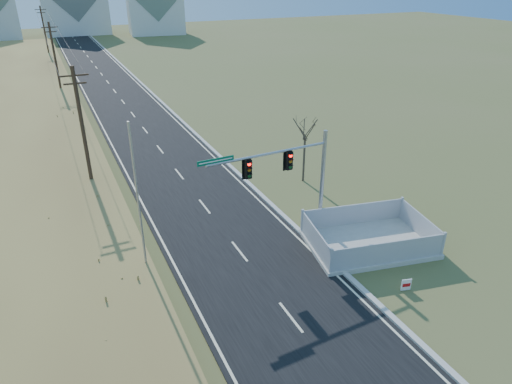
{
  "coord_description": "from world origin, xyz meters",
  "views": [
    {
      "loc": [
        -8.28,
        -16.05,
        14.32
      ],
      "look_at": [
        1.18,
        4.32,
        3.4
      ],
      "focal_mm": 32.0,
      "sensor_mm": 36.0,
      "label": 1
    }
  ],
  "objects_px": {
    "traffic_signal_mast": "(296,175)",
    "fence_enclosure": "(368,241)",
    "bare_tree": "(306,127)",
    "open_sign": "(406,285)",
    "flagpole": "(141,225)"
  },
  "relations": [
    {
      "from": "traffic_signal_mast",
      "to": "open_sign",
      "type": "height_order",
      "value": "traffic_signal_mast"
    },
    {
      "from": "traffic_signal_mast",
      "to": "bare_tree",
      "type": "distance_m",
      "value": 8.12
    },
    {
      "from": "traffic_signal_mast",
      "to": "fence_enclosure",
      "type": "relative_size",
      "value": 1.05
    },
    {
      "from": "flagpole",
      "to": "bare_tree",
      "type": "distance_m",
      "value": 15.54
    },
    {
      "from": "fence_enclosure",
      "to": "open_sign",
      "type": "distance_m",
      "value": 4.22
    },
    {
      "from": "flagpole",
      "to": "traffic_signal_mast",
      "type": "bearing_deg",
      "value": 5.9
    },
    {
      "from": "fence_enclosure",
      "to": "bare_tree",
      "type": "height_order",
      "value": "bare_tree"
    },
    {
      "from": "traffic_signal_mast",
      "to": "bare_tree",
      "type": "bearing_deg",
      "value": 52.64
    },
    {
      "from": "fence_enclosure",
      "to": "traffic_signal_mast",
      "type": "bearing_deg",
      "value": 151.42
    },
    {
      "from": "traffic_signal_mast",
      "to": "fence_enclosure",
      "type": "height_order",
      "value": "traffic_signal_mast"
    },
    {
      "from": "open_sign",
      "to": "flagpole",
      "type": "height_order",
      "value": "flagpole"
    },
    {
      "from": "traffic_signal_mast",
      "to": "flagpole",
      "type": "relative_size",
      "value": 0.93
    },
    {
      "from": "fence_enclosure",
      "to": "flagpole",
      "type": "height_order",
      "value": "flagpole"
    },
    {
      "from": "fence_enclosure",
      "to": "open_sign",
      "type": "relative_size",
      "value": 11.8
    },
    {
      "from": "open_sign",
      "to": "flagpole",
      "type": "distance_m",
      "value": 13.27
    }
  ]
}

